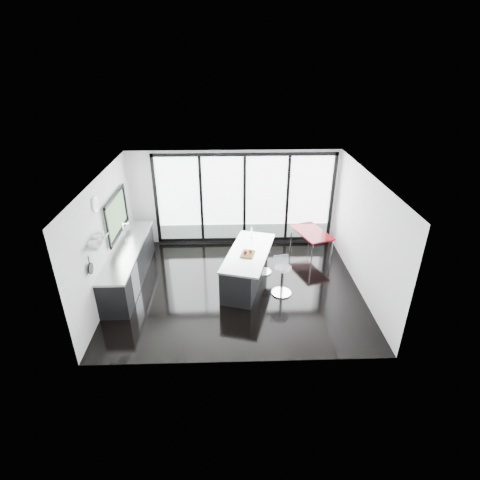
{
  "coord_description": "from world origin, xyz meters",
  "views": [
    {
      "loc": [
        -0.16,
        -7.73,
        5.25
      ],
      "look_at": [
        0.1,
        0.3,
        1.15
      ],
      "focal_mm": 28.0,
      "sensor_mm": 36.0,
      "label": 1
    }
  ],
  "objects_px": {
    "island": "(246,267)",
    "red_table": "(311,243)",
    "bar_stool_far": "(263,261)",
    "bar_stool_near": "(282,280)"
  },
  "relations": [
    {
      "from": "bar_stool_far",
      "to": "red_table",
      "type": "xyz_separation_m",
      "value": [
        1.44,
        0.99,
        0.0
      ]
    },
    {
      "from": "bar_stool_near",
      "to": "red_table",
      "type": "relative_size",
      "value": 0.59
    },
    {
      "from": "bar_stool_near",
      "to": "bar_stool_far",
      "type": "xyz_separation_m",
      "value": [
        -0.36,
        0.98,
        -0.03
      ]
    },
    {
      "from": "island",
      "to": "bar_stool_near",
      "type": "distance_m",
      "value": 0.98
    },
    {
      "from": "island",
      "to": "bar_stool_near",
      "type": "bearing_deg",
      "value": -31.15
    },
    {
      "from": "bar_stool_near",
      "to": "island",
      "type": "bearing_deg",
      "value": 136.75
    },
    {
      "from": "bar_stool_far",
      "to": "bar_stool_near",
      "type": "bearing_deg",
      "value": -94.73
    },
    {
      "from": "island",
      "to": "bar_stool_far",
      "type": "distance_m",
      "value": 0.69
    },
    {
      "from": "bar_stool_near",
      "to": "red_table",
      "type": "xyz_separation_m",
      "value": [
        1.09,
        1.98,
        -0.03
      ]
    },
    {
      "from": "island",
      "to": "red_table",
      "type": "distance_m",
      "value": 2.42
    }
  ]
}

